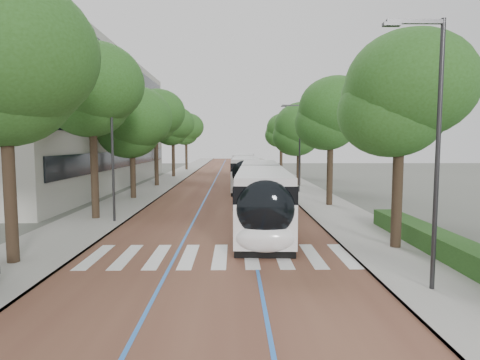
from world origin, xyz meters
name	(u,v)px	position (x,y,z in m)	size (l,w,h in m)	color
ground	(214,264)	(0.00, 0.00, 0.00)	(160.00, 160.00, 0.00)	#51544C
road	(228,177)	(0.00, 40.00, 0.01)	(11.00, 140.00, 0.02)	brown
sidewalk_left	(174,177)	(-7.50, 40.00, 0.06)	(4.00, 140.00, 0.12)	gray
sidewalk_right	(283,177)	(7.50, 40.00, 0.06)	(4.00, 140.00, 0.12)	gray
kerb_left	(188,177)	(-5.60, 40.00, 0.06)	(0.20, 140.00, 0.14)	gray
kerb_right	(269,177)	(5.60, 40.00, 0.06)	(0.20, 140.00, 0.14)	gray
zebra_crossing	(220,256)	(0.20, 1.00, 0.03)	(10.55, 3.60, 0.01)	silver
lane_line_left	(217,177)	(-1.60, 40.00, 0.02)	(0.12, 126.00, 0.01)	blue
lane_line_right	(240,177)	(1.60, 40.00, 0.02)	(0.12, 126.00, 0.01)	blue
office_building	(41,120)	(-19.47, 28.00, 7.00)	(18.11, 40.00, 14.00)	#9D9C92
hedge	(453,250)	(9.10, 0.00, 0.52)	(1.20, 14.00, 0.80)	#1B3D15
streetlight_near	(432,134)	(6.62, -3.00, 4.82)	(1.82, 0.20, 8.00)	#28282A
streetlight_far	(298,141)	(6.62, 22.00, 4.82)	(1.82, 0.20, 8.00)	#28282A
lamp_post_left	(113,151)	(-6.10, 8.00, 4.12)	(0.14, 0.14, 8.00)	#28282A
trees_left	(145,119)	(-7.50, 22.97, 6.87)	(6.24, 60.90, 9.80)	black
trees_right	(311,126)	(7.70, 21.62, 6.18)	(5.89, 47.08, 8.71)	black
lead_bus	(261,193)	(2.39, 8.95, 1.63)	(3.40, 18.50, 3.20)	black
bus_queued_0	(246,173)	(1.90, 24.54, 1.62)	(2.92, 12.47, 3.20)	white
bus_queued_1	(244,166)	(2.10, 37.92, 1.62)	(3.26, 12.53, 3.20)	white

